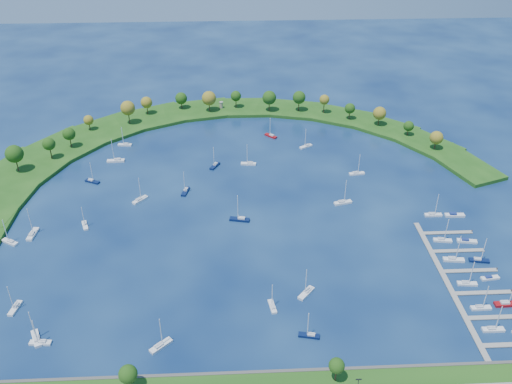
{
  "coord_description": "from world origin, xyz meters",
  "views": [
    {
      "loc": [
        -5.82,
        -221.19,
        144.13
      ],
      "look_at": [
        5.0,
        5.0,
        4.0
      ],
      "focal_mm": 37.99,
      "sensor_mm": 36.0,
      "label": 1
    }
  ],
  "objects_px": {
    "moored_boat_7": "(10,241)",
    "moored_boat_6": "(36,338)",
    "moored_boat_11": "(272,306)",
    "moored_boat_15": "(125,144)",
    "moored_boat_2": "(40,342)",
    "moored_boat_19": "(240,219)",
    "moored_boat_21": "(140,199)",
    "docked_boat_2": "(481,307)",
    "docked_boat_9": "(467,241)",
    "harbor_tower": "(221,105)",
    "moored_boat_14": "(15,307)",
    "moored_boat_9": "(161,345)",
    "moored_boat_10": "(116,160)",
    "docked_boat_11": "(454,215)",
    "moored_boat_5": "(92,181)",
    "moored_boat_17": "(249,163)",
    "moored_boat_0": "(306,292)",
    "docked_boat_0": "(493,329)",
    "moored_boat_3": "(343,202)",
    "docked_boat_7": "(479,260)",
    "docked_boat_8": "(443,240)",
    "moored_boat_12": "(215,165)",
    "docked_boat_4": "(467,283)",
    "moored_boat_1": "(85,225)",
    "moored_boat_8": "(33,234)",
    "docked_boat_5": "(490,278)",
    "docked_boat_6": "(454,259)",
    "moored_boat_18": "(309,335)",
    "moored_boat_4": "(271,135)",
    "moored_boat_13": "(357,173)",
    "moored_boat_20": "(185,191)",
    "docked_boat_3": "(507,303)",
    "dock_system": "(465,282)",
    "moored_boat_16": "(306,146)",
    "docked_boat_10": "(433,214)"
  },
  "relations": [
    {
      "from": "moored_boat_12",
      "to": "docked_boat_7",
      "type": "xyz_separation_m",
      "value": [
        111.93,
        -87.27,
        -0.0
      ]
    },
    {
      "from": "moored_boat_21",
      "to": "docked_boat_2",
      "type": "distance_m",
      "value": 160.18
    },
    {
      "from": "moored_boat_3",
      "to": "docked_boat_9",
      "type": "distance_m",
      "value": 59.2
    },
    {
      "from": "moored_boat_5",
      "to": "moored_boat_14",
      "type": "bearing_deg",
      "value": -70.1
    },
    {
      "from": "moored_boat_15",
      "to": "docked_boat_0",
      "type": "xyz_separation_m",
      "value": [
        154.72,
        -153.9,
        -0.0
      ]
    },
    {
      "from": "moored_boat_14",
      "to": "docked_boat_5",
      "type": "height_order",
      "value": "moored_boat_14"
    },
    {
      "from": "moored_boat_4",
      "to": "docked_boat_7",
      "type": "distance_m",
      "value": 146.02
    },
    {
      "from": "moored_boat_3",
      "to": "docked_boat_10",
      "type": "relative_size",
      "value": 1.09
    },
    {
      "from": "moored_boat_14",
      "to": "docked_boat_7",
      "type": "height_order",
      "value": "docked_boat_7"
    },
    {
      "from": "moored_boat_2",
      "to": "moored_boat_10",
      "type": "relative_size",
      "value": 0.79
    },
    {
      "from": "dock_system",
      "to": "moored_boat_4",
      "type": "relative_size",
      "value": 6.73
    },
    {
      "from": "moored_boat_1",
      "to": "moored_boat_8",
      "type": "height_order",
      "value": "moored_boat_8"
    },
    {
      "from": "moored_boat_0",
      "to": "moored_boat_9",
      "type": "bearing_deg",
      "value": -25.51
    },
    {
      "from": "docked_boat_0",
      "to": "moored_boat_3",
      "type": "bearing_deg",
      "value": 114.68
    },
    {
      "from": "moored_boat_15",
      "to": "moored_boat_0",
      "type": "bearing_deg",
      "value": 130.53
    },
    {
      "from": "docked_boat_9",
      "to": "harbor_tower",
      "type": "bearing_deg",
      "value": 135.83
    },
    {
      "from": "moored_boat_0",
      "to": "moored_boat_7",
      "type": "relative_size",
      "value": 1.04
    },
    {
      "from": "moored_boat_15",
      "to": "moored_boat_20",
      "type": "bearing_deg",
      "value": 131.73
    },
    {
      "from": "moored_boat_15",
      "to": "moored_boat_17",
      "type": "distance_m",
      "value": 76.58
    },
    {
      "from": "moored_boat_9",
      "to": "docked_boat_7",
      "type": "bearing_deg",
      "value": -25.19
    },
    {
      "from": "moored_boat_9",
      "to": "moored_boat_12",
      "type": "xyz_separation_m",
      "value": [
        16.54,
        127.82,
        -0.02
      ]
    },
    {
      "from": "moored_boat_8",
      "to": "moored_boat_10",
      "type": "xyz_separation_m",
      "value": [
        25.4,
        67.92,
        0.01
      ]
    },
    {
      "from": "moored_boat_2",
      "to": "docked_boat_8",
      "type": "distance_m",
      "value": 168.09
    },
    {
      "from": "moored_boat_15",
      "to": "moored_boat_14",
      "type": "bearing_deg",
      "value": 87.76
    },
    {
      "from": "moored_boat_1",
      "to": "moored_boat_11",
      "type": "distance_m",
      "value": 99.84
    },
    {
      "from": "docked_boat_4",
      "to": "moored_boat_10",
      "type": "bearing_deg",
      "value": 150.31
    },
    {
      "from": "moored_boat_10",
      "to": "docked_boat_11",
      "type": "relative_size",
      "value": 1.53
    },
    {
      "from": "harbor_tower",
      "to": "moored_boat_13",
      "type": "relative_size",
      "value": 0.36
    },
    {
      "from": "moored_boat_4",
      "to": "moored_boat_20",
      "type": "xyz_separation_m",
      "value": [
        -47.73,
        -61.84,
        0.0
      ]
    },
    {
      "from": "docked_boat_8",
      "to": "moored_boat_3",
      "type": "bearing_deg",
      "value": 148.36
    },
    {
      "from": "moored_boat_14",
      "to": "moored_boat_3",
      "type": "bearing_deg",
      "value": 125.35
    },
    {
      "from": "moored_boat_18",
      "to": "moored_boat_9",
      "type": "bearing_deg",
      "value": 14.79
    },
    {
      "from": "moored_boat_2",
      "to": "moored_boat_19",
      "type": "relative_size",
      "value": 0.81
    },
    {
      "from": "docked_boat_5",
      "to": "moored_boat_19",
      "type": "bearing_deg",
      "value": 148.1
    },
    {
      "from": "moored_boat_2",
      "to": "moored_boat_17",
      "type": "distance_m",
      "value": 147.53
    },
    {
      "from": "moored_boat_20",
      "to": "docked_boat_0",
      "type": "height_order",
      "value": "moored_boat_20"
    },
    {
      "from": "moored_boat_21",
      "to": "moored_boat_16",
      "type": "bearing_deg",
      "value": -18.33
    },
    {
      "from": "moored_boat_6",
      "to": "moored_boat_17",
      "type": "distance_m",
      "value": 146.96
    },
    {
      "from": "moored_boat_19",
      "to": "moored_boat_9",
      "type": "bearing_deg",
      "value": 80.98
    },
    {
      "from": "moored_boat_15",
      "to": "docked_boat_9",
      "type": "bearing_deg",
      "value": 154.39
    },
    {
      "from": "moored_boat_7",
      "to": "moored_boat_6",
      "type": "bearing_deg",
      "value": 146.33
    },
    {
      "from": "docked_boat_2",
      "to": "moored_boat_17",
      "type": "bearing_deg",
      "value": 124.74
    },
    {
      "from": "moored_boat_9",
      "to": "docked_boat_4",
      "type": "xyz_separation_m",
      "value": [
        117.99,
        26.55,
        -0.04
      ]
    },
    {
      "from": "docked_boat_3",
      "to": "moored_boat_14",
      "type": "bearing_deg",
      "value": 177.46
    },
    {
      "from": "moored_boat_19",
      "to": "docked_boat_2",
      "type": "xyz_separation_m",
      "value": [
        88.98,
        -62.45,
        -0.07
      ]
    },
    {
      "from": "moored_boat_2",
      "to": "moored_boat_19",
      "type": "height_order",
      "value": "moored_boat_19"
    },
    {
      "from": "moored_boat_4",
      "to": "docked_boat_9",
      "type": "bearing_deg",
      "value": 170.65
    },
    {
      "from": "moored_boat_21",
      "to": "docked_boat_8",
      "type": "xyz_separation_m",
      "value": [
        137.73,
        -39.63,
        -0.03
      ]
    },
    {
      "from": "moored_boat_11",
      "to": "moored_boat_15",
      "type": "height_order",
      "value": "moored_boat_15"
    },
    {
      "from": "moored_boat_9",
      "to": "docked_boat_6",
      "type": "distance_m",
      "value": 125.06
    }
  ]
}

